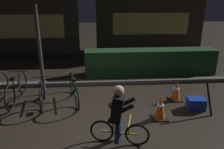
{
  "coord_description": "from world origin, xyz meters",
  "views": [
    {
      "loc": [
        -0.18,
        -4.68,
        2.79
      ],
      "look_at": [
        0.2,
        0.6,
        0.9
      ],
      "focal_mm": 35.59,
      "sensor_mm": 36.0,
      "label": 1
    }
  ],
  "objects_px": {
    "street_post": "(40,55)",
    "parked_bike_center_right": "(74,90)",
    "blue_crate": "(196,104)",
    "closed_umbrella": "(209,98)",
    "parked_bike_center_left": "(42,93)",
    "traffic_cone_near": "(160,108)",
    "traffic_cone_far": "(176,91)",
    "parked_bike_left_mid": "(17,89)",
    "cyclist": "(118,115)"
  },
  "relations": [
    {
      "from": "street_post",
      "to": "closed_umbrella",
      "type": "distance_m",
      "value": 4.47
    },
    {
      "from": "closed_umbrella",
      "to": "parked_bike_center_right",
      "type": "bearing_deg",
      "value": 51.64
    },
    {
      "from": "parked_bike_center_left",
      "to": "traffic_cone_near",
      "type": "height_order",
      "value": "parked_bike_center_left"
    },
    {
      "from": "parked_bike_center_left",
      "to": "closed_umbrella",
      "type": "bearing_deg",
      "value": -110.8
    },
    {
      "from": "street_post",
      "to": "parked_bike_center_right",
      "type": "height_order",
      "value": "street_post"
    },
    {
      "from": "blue_crate",
      "to": "closed_umbrella",
      "type": "relative_size",
      "value": 0.52
    },
    {
      "from": "parked_bike_center_left",
      "to": "closed_umbrella",
      "type": "relative_size",
      "value": 1.8
    },
    {
      "from": "street_post",
      "to": "traffic_cone_far",
      "type": "height_order",
      "value": "street_post"
    },
    {
      "from": "parked_bike_left_mid",
      "to": "traffic_cone_near",
      "type": "relative_size",
      "value": 2.85
    },
    {
      "from": "blue_crate",
      "to": "closed_umbrella",
      "type": "distance_m",
      "value": 0.41
    },
    {
      "from": "street_post",
      "to": "parked_bike_center_left",
      "type": "xyz_separation_m",
      "value": [
        0.02,
        -0.35,
        -0.97
      ]
    },
    {
      "from": "parked_bike_center_left",
      "to": "traffic_cone_far",
      "type": "height_order",
      "value": "parked_bike_center_left"
    },
    {
      "from": "parked_bike_center_right",
      "to": "closed_umbrella",
      "type": "distance_m",
      "value": 3.49
    },
    {
      "from": "parked_bike_left_mid",
      "to": "parked_bike_center_right",
      "type": "height_order",
      "value": "parked_bike_left_mid"
    },
    {
      "from": "parked_bike_left_mid",
      "to": "parked_bike_center_left",
      "type": "height_order",
      "value": "parked_bike_left_mid"
    },
    {
      "from": "traffic_cone_near",
      "to": "blue_crate",
      "type": "bearing_deg",
      "value": 20.68
    },
    {
      "from": "traffic_cone_far",
      "to": "cyclist",
      "type": "bearing_deg",
      "value": -135.01
    },
    {
      "from": "traffic_cone_far",
      "to": "closed_umbrella",
      "type": "bearing_deg",
      "value": -56.7
    },
    {
      "from": "parked_bike_center_right",
      "to": "traffic_cone_far",
      "type": "bearing_deg",
      "value": -104.78
    },
    {
      "from": "parked_bike_left_mid",
      "to": "parked_bike_center_right",
      "type": "relative_size",
      "value": 1.03
    },
    {
      "from": "parked_bike_left_mid",
      "to": "traffic_cone_near",
      "type": "xyz_separation_m",
      "value": [
        3.7,
        -1.21,
        -0.07
      ]
    },
    {
      "from": "parked_bike_center_right",
      "to": "blue_crate",
      "type": "bearing_deg",
      "value": -114.44
    },
    {
      "from": "parked_bike_center_left",
      "to": "parked_bike_left_mid",
      "type": "bearing_deg",
      "value": 60.82
    },
    {
      "from": "parked_bike_center_left",
      "to": "traffic_cone_far",
      "type": "distance_m",
      "value": 3.68
    },
    {
      "from": "traffic_cone_near",
      "to": "traffic_cone_far",
      "type": "bearing_deg",
      "value": 53.12
    },
    {
      "from": "parked_bike_left_mid",
      "to": "blue_crate",
      "type": "height_order",
      "value": "parked_bike_left_mid"
    },
    {
      "from": "closed_umbrella",
      "to": "street_post",
      "type": "bearing_deg",
      "value": 51.7
    },
    {
      "from": "street_post",
      "to": "parked_bike_center_left",
      "type": "relative_size",
      "value": 1.7
    },
    {
      "from": "parked_bike_center_left",
      "to": "traffic_cone_near",
      "type": "relative_size",
      "value": 2.53
    },
    {
      "from": "parked_bike_center_left",
      "to": "traffic_cone_far",
      "type": "relative_size",
      "value": 2.66
    },
    {
      "from": "street_post",
      "to": "cyclist",
      "type": "bearing_deg",
      "value": -48.62
    },
    {
      "from": "parked_bike_left_mid",
      "to": "parked_bike_center_right",
      "type": "xyz_separation_m",
      "value": [
        1.58,
        -0.14,
        -0.0
      ]
    },
    {
      "from": "cyclist",
      "to": "closed_umbrella",
      "type": "bearing_deg",
      "value": 37.49
    },
    {
      "from": "parked_bike_left_mid",
      "to": "blue_crate",
      "type": "bearing_deg",
      "value": -99.31
    },
    {
      "from": "street_post",
      "to": "closed_umbrella",
      "type": "xyz_separation_m",
      "value": [
        4.23,
        -1.15,
        -0.88
      ]
    },
    {
      "from": "cyclist",
      "to": "street_post",
      "type": "bearing_deg",
      "value": 145.74
    },
    {
      "from": "cyclist",
      "to": "closed_umbrella",
      "type": "height_order",
      "value": "cyclist"
    },
    {
      "from": "cyclist",
      "to": "closed_umbrella",
      "type": "xyz_separation_m",
      "value": [
        2.34,
        1.0,
        -0.22
      ]
    },
    {
      "from": "parked_bike_center_left",
      "to": "street_post",
      "type": "bearing_deg",
      "value": -7.14
    },
    {
      "from": "parked_bike_center_right",
      "to": "traffic_cone_far",
      "type": "distance_m",
      "value": 2.84
    },
    {
      "from": "parked_bike_center_left",
      "to": "closed_umbrella",
      "type": "xyz_separation_m",
      "value": [
        4.22,
        -0.8,
        0.09
      ]
    },
    {
      "from": "traffic_cone_near",
      "to": "parked_bike_left_mid",
      "type": "bearing_deg",
      "value": 161.9
    },
    {
      "from": "parked_bike_center_right",
      "to": "traffic_cone_near",
      "type": "distance_m",
      "value": 2.37
    },
    {
      "from": "traffic_cone_far",
      "to": "closed_umbrella",
      "type": "relative_size",
      "value": 0.67
    },
    {
      "from": "street_post",
      "to": "parked_bike_center_right",
      "type": "xyz_separation_m",
      "value": [
        0.87,
        -0.23,
        -0.94
      ]
    },
    {
      "from": "closed_umbrella",
      "to": "blue_crate",
      "type": "bearing_deg",
      "value": 14.19
    },
    {
      "from": "blue_crate",
      "to": "parked_bike_left_mid",
      "type": "bearing_deg",
      "value": 170.35
    },
    {
      "from": "cyclist",
      "to": "closed_umbrella",
      "type": "distance_m",
      "value": 2.55
    },
    {
      "from": "parked_bike_center_left",
      "to": "traffic_cone_near",
      "type": "bearing_deg",
      "value": -117.83
    },
    {
      "from": "traffic_cone_near",
      "to": "closed_umbrella",
      "type": "distance_m",
      "value": 1.26
    }
  ]
}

